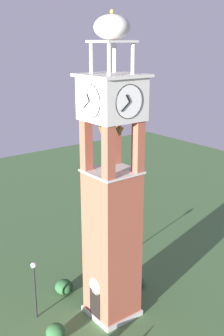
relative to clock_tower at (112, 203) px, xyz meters
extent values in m
plane|color=#476B3D|center=(0.00, 0.00, -7.87)|extent=(80.00, 80.00, 0.00)
cube|color=#9E4C38|center=(0.00, 0.00, -2.94)|extent=(2.73, 2.73, 9.87)
cube|color=beige|center=(0.00, 0.00, -7.70)|extent=(2.93, 2.93, 0.35)
cube|color=black|center=(0.00, -1.38, -6.72)|extent=(1.10, 0.04, 2.20)
cylinder|color=beige|center=(0.00, -1.38, -5.32)|extent=(1.10, 0.04, 1.10)
cube|color=#9E4C38|center=(-1.09, -1.08, 3.58)|extent=(0.56, 0.56, 3.17)
cube|color=#9E4C38|center=(1.09, -1.08, 3.58)|extent=(0.56, 0.56, 3.17)
cube|color=#9E4C38|center=(-1.09, 1.09, 3.58)|extent=(0.56, 0.56, 3.17)
cube|color=#9E4C38|center=(1.09, 1.09, 3.58)|extent=(0.56, 0.56, 3.17)
cube|color=beige|center=(0.00, 0.00, 2.06)|extent=(2.89, 2.89, 0.12)
cone|color=brown|center=(0.61, 0.06, 4.55)|extent=(0.53, 0.53, 0.49)
cone|color=brown|center=(-0.30, 0.54, 4.55)|extent=(0.39, 0.39, 0.39)
cone|color=brown|center=(-0.30, -0.54, 4.55)|extent=(0.43, 0.43, 0.55)
cube|color=beige|center=(0.00, 0.00, 6.38)|extent=(2.97, 2.97, 2.43)
cylinder|color=white|center=(0.00, -1.50, 6.38)|extent=(1.85, 0.05, 1.85)
torus|color=black|center=(0.00, -1.50, 6.38)|extent=(1.87, 0.06, 1.87)
cube|color=black|center=(-0.12, -1.56, 6.58)|extent=(0.32, 0.03, 0.44)
cube|color=black|center=(-0.29, -1.56, 6.16)|extent=(0.62, 0.03, 0.50)
cylinder|color=white|center=(0.00, 1.51, 6.38)|extent=(1.85, 0.05, 1.85)
torus|color=black|center=(0.00, 1.51, 6.38)|extent=(1.87, 0.06, 1.87)
cube|color=black|center=(-0.12, 1.57, 6.58)|extent=(0.32, 0.03, 0.44)
cube|color=black|center=(-0.29, 1.57, 6.16)|extent=(0.62, 0.03, 0.50)
cylinder|color=white|center=(-1.51, 0.00, 6.38)|extent=(0.05, 1.85, 1.85)
torus|color=black|center=(-1.51, 0.00, 6.38)|extent=(0.06, 1.87, 1.87)
cube|color=black|center=(-1.57, -0.12, 6.58)|extent=(0.03, 0.32, 0.44)
cube|color=black|center=(-1.57, -0.29, 6.16)|extent=(0.03, 0.62, 0.50)
cylinder|color=white|center=(1.51, 0.00, 6.38)|extent=(0.05, 1.85, 1.85)
torus|color=black|center=(1.51, 0.00, 6.38)|extent=(0.06, 1.87, 1.87)
cube|color=black|center=(1.57, -0.12, 6.58)|extent=(0.03, 0.32, 0.44)
cube|color=black|center=(1.57, -0.29, 6.16)|extent=(0.03, 0.62, 0.50)
cube|color=beige|center=(0.00, 0.00, 7.68)|extent=(3.33, 3.33, 0.16)
cylinder|color=beige|center=(-0.82, -0.82, 8.59)|extent=(0.22, 0.22, 1.67)
cylinder|color=beige|center=(0.82, -0.82, 8.59)|extent=(0.22, 0.22, 1.67)
cylinder|color=beige|center=(-0.82, 0.82, 8.59)|extent=(0.22, 0.22, 1.67)
cylinder|color=beige|center=(0.82, 0.82, 8.59)|extent=(0.22, 0.22, 1.67)
cube|color=beige|center=(0.00, 0.00, 9.49)|extent=(2.07, 2.07, 0.12)
ellipsoid|color=beige|center=(0.00, 0.00, 10.22)|extent=(1.99, 1.99, 1.34)
sphere|color=#B79338|center=(0.00, 0.00, 11.00)|extent=(0.24, 0.24, 0.24)
cylinder|color=black|center=(-2.68, -4.20, -6.04)|extent=(0.12, 0.12, 3.67)
sphere|color=silver|center=(-2.68, -4.20, -4.03)|extent=(0.36, 0.36, 0.36)
ellipsoid|color=#28562D|center=(-1.34, 3.35, -7.56)|extent=(1.18, 1.18, 0.63)
ellipsoid|color=#28562D|center=(-3.86, -1.37, -7.37)|extent=(1.28, 1.28, 1.02)
ellipsoid|color=#28562D|center=(-0.03, -4.29, -7.34)|extent=(1.20, 1.20, 1.06)
camera|label=1|loc=(18.44, -14.31, 9.61)|focal=43.96mm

